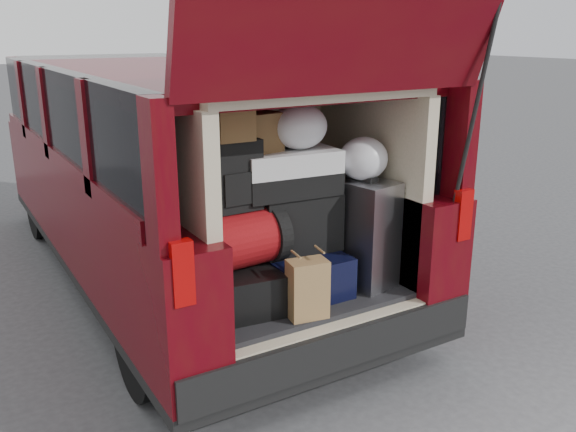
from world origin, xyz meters
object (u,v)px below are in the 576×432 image
black_hardshell (235,284)px  backpack (234,175)px  silver_roller (360,232)px  kraft_bag (307,289)px  navy_hardshell (298,271)px  black_soft_case (297,221)px  red_duffel (238,239)px  twotone_duffel (288,173)px

black_hardshell → backpack: (0.01, -0.01, 0.63)m
silver_roller → kraft_bag: silver_roller is taller
silver_roller → kraft_bag: size_ratio=1.98×
navy_hardshell → black_soft_case: bearing=66.3°
red_duffel → black_soft_case: 0.42m
black_hardshell → twotone_duffel: (0.36, 0.02, 0.60)m
backpack → twotone_duffel: size_ratio=0.67×
navy_hardshell → twotone_duffel: 0.60m
silver_roller → red_duffel: (-0.79, 0.07, 0.08)m
kraft_bag → twotone_duffel: 0.67m
kraft_bag → twotone_duffel: twotone_duffel is taller
red_duffel → backpack: 0.35m
silver_roller → navy_hardshell: bearing=157.4°
black_hardshell → twotone_duffel: size_ratio=1.04×
kraft_bag → red_duffel: 0.47m
silver_roller → kraft_bag: bearing=-166.5°
silver_roller → red_duffel: bearing=163.6°
backpack → twotone_duffel: bearing=2.7°
backpack → red_duffel: bearing=-91.7°
red_duffel → backpack: backpack is taller
silver_roller → red_duffel: silver_roller is taller
red_duffel → black_hardshell: bearing=101.1°
black_hardshell → twotone_duffel: twotone_duffel is taller
red_duffel → twotone_duffel: 0.48m
black_soft_case → twotone_duffel: 0.31m
kraft_bag → black_soft_case: black_soft_case is taller
red_duffel → black_soft_case: black_soft_case is taller
navy_hardshell → twotone_duffel: (-0.04, 0.04, 0.59)m
black_hardshell → navy_hardshell: bearing=2.7°
black_soft_case → backpack: bearing=-170.7°
red_duffel → twotone_duffel: twotone_duffel is taller
black_soft_case → black_hardshell: bearing=-172.1°
red_duffel → backpack: size_ratio=1.29×
red_duffel → kraft_bag: bearing=-56.3°
navy_hardshell → black_hardshell: bearing=176.2°
black_hardshell → silver_roller: silver_roller is taller
black_hardshell → black_soft_case: black_soft_case is taller
silver_roller → twotone_duffel: (-0.43, 0.12, 0.39)m
black_hardshell → navy_hardshell: navy_hardshell is taller
navy_hardshell → black_soft_case: 0.30m
navy_hardshell → backpack: bearing=177.6°
red_duffel → backpack: (0.00, 0.03, 0.35)m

